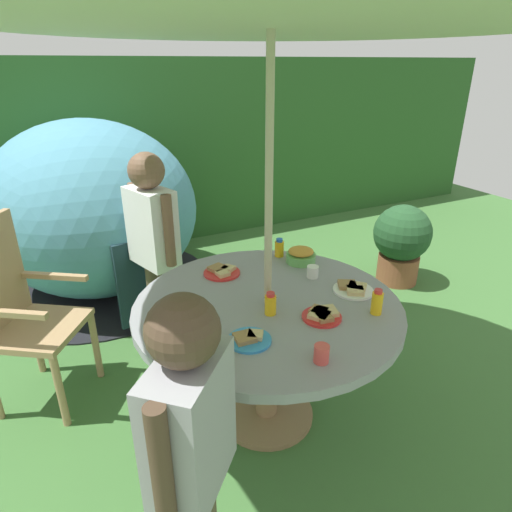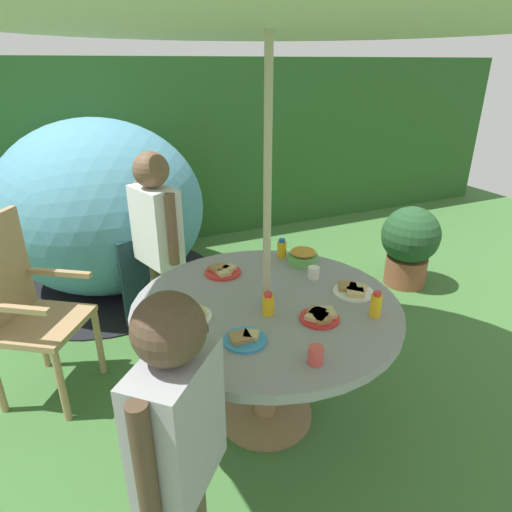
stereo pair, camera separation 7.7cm
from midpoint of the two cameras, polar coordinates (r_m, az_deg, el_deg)
ground_plane at (r=2.57m, az=0.41°, el=-20.04°), size 10.00×10.00×0.02m
hedge_backdrop at (r=4.85m, az=-16.57°, el=12.66°), size 9.00×0.70×1.82m
garden_table at (r=2.20m, az=0.46°, el=-8.61°), size 1.30×1.30×0.71m
wooden_chair at (r=2.69m, az=-29.18°, el=-5.89°), size 0.60×0.60×1.06m
dome_tent at (r=3.83m, az=-21.04°, el=5.75°), size 2.22×2.22×1.39m
potted_plant at (r=3.93m, az=17.79°, el=1.92°), size 0.48×0.48×0.69m
child_in_white_shirt at (r=2.83m, az=-14.08°, el=3.60°), size 0.28×0.42×1.30m
child_in_grey_shirt at (r=1.42m, az=-10.15°, el=-20.98°), size 0.34×0.35×1.22m
snack_bowl at (r=2.55m, az=4.97°, el=0.07°), size 0.17×0.17×0.09m
plate_back_edge at (r=2.42m, az=-5.36°, el=-2.03°), size 0.20×0.20×0.03m
plate_center_front at (r=2.03m, az=-9.23°, el=-7.75°), size 0.20×0.20×0.03m
plate_near_right at (r=2.03m, az=7.49°, el=-7.59°), size 0.18×0.18×0.03m
plate_near_left at (r=1.86m, az=-2.10°, el=-10.70°), size 0.18×0.18×0.03m
plate_mid_right at (r=2.28m, az=11.52°, el=-4.20°), size 0.20×0.20×0.03m
juice_bottle_far_left at (r=2.62m, az=2.20°, el=1.03°), size 0.05×0.05×0.11m
juice_bottle_far_right at (r=2.09m, az=14.40°, el=-5.84°), size 0.05×0.05×0.12m
juice_bottle_center_back at (r=2.03m, az=0.79°, el=-6.25°), size 0.05×0.05×0.11m
juice_bottle_mid_left at (r=1.75m, az=-6.58°, el=-12.02°), size 0.06×0.06×0.10m
cup_near at (r=2.38m, az=6.43°, el=-2.05°), size 0.06×0.06×0.06m
cup_far at (r=1.75m, az=7.21°, el=-12.47°), size 0.06×0.06×0.07m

